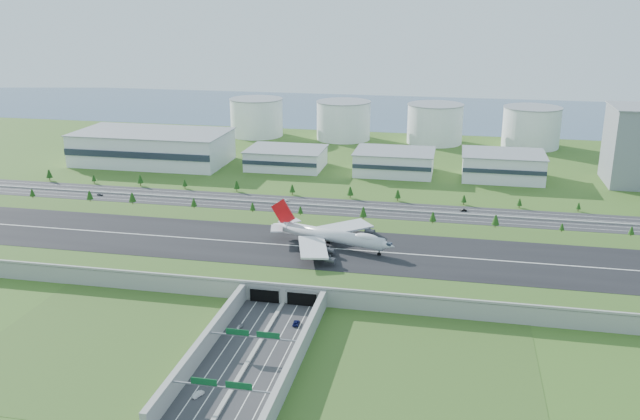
% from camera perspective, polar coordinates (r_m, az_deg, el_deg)
% --- Properties ---
extents(ground, '(1200.00, 1200.00, 0.00)m').
position_cam_1_polar(ground, '(345.98, -1.01, -4.38)').
color(ground, '#294B17').
rests_on(ground, ground).
extents(airfield_deck, '(520.00, 100.00, 9.20)m').
position_cam_1_polar(airfield_deck, '(344.38, -1.02, -3.75)').
color(airfield_deck, gray).
rests_on(airfield_deck, ground).
extents(underpass_road, '(38.80, 120.40, 8.00)m').
position_cam_1_polar(underpass_road, '(257.82, -5.94, -11.77)').
color(underpass_road, '#28282B').
rests_on(underpass_road, ground).
extents(sign_gantry_near, '(38.70, 0.70, 9.80)m').
position_cam_1_polar(sign_gantry_near, '(259.78, -5.68, -10.63)').
color(sign_gantry_near, gray).
rests_on(sign_gantry_near, ground).
extents(sign_gantry_far, '(38.70, 0.70, 9.80)m').
position_cam_1_polar(sign_gantry_far, '(231.20, -8.30, -14.61)').
color(sign_gantry_far, gray).
rests_on(sign_gantry_far, ground).
extents(north_expressway, '(560.00, 36.00, 0.12)m').
position_cam_1_polar(north_expressway, '(433.80, 1.72, 0.23)').
color(north_expressway, '#28282B').
rests_on(north_expressway, ground).
extents(tree_row, '(501.13, 48.66, 8.37)m').
position_cam_1_polar(tree_row, '(433.41, 1.26, 0.86)').
color(tree_row, '#3D2819').
rests_on(tree_row, ground).
extents(hangar_west, '(120.00, 60.00, 25.00)m').
position_cam_1_polar(hangar_west, '(565.30, -13.91, 5.13)').
color(hangar_west, silver).
rests_on(hangar_west, ground).
extents(hangar_mid_a, '(58.00, 42.00, 15.00)m').
position_cam_1_polar(hangar_mid_a, '(533.79, -2.87, 4.36)').
color(hangar_mid_a, silver).
rests_on(hangar_mid_a, ground).
extents(hangar_mid_b, '(58.00, 42.00, 17.00)m').
position_cam_1_polar(hangar_mid_b, '(519.34, 6.28, 4.02)').
color(hangar_mid_b, silver).
rests_on(hangar_mid_b, ground).
extents(hangar_mid_c, '(58.00, 42.00, 19.00)m').
position_cam_1_polar(hangar_mid_c, '(518.24, 15.13, 3.59)').
color(hangar_mid_c, silver).
rests_on(hangar_mid_c, ground).
extents(fuel_tank_a, '(50.00, 50.00, 35.00)m').
position_cam_1_polar(fuel_tank_a, '(661.05, -5.36, 7.76)').
color(fuel_tank_a, white).
rests_on(fuel_tank_a, ground).
extents(fuel_tank_b, '(50.00, 50.00, 35.00)m').
position_cam_1_polar(fuel_tank_b, '(641.72, 1.98, 7.53)').
color(fuel_tank_b, white).
rests_on(fuel_tank_b, ground).
extents(fuel_tank_c, '(50.00, 50.00, 35.00)m').
position_cam_1_polar(fuel_tank_c, '(633.31, 9.65, 7.16)').
color(fuel_tank_c, white).
rests_on(fuel_tank_c, ground).
extents(fuel_tank_d, '(50.00, 50.00, 35.00)m').
position_cam_1_polar(fuel_tank_d, '(636.25, 17.36, 6.66)').
color(fuel_tank_d, white).
rests_on(fuel_tank_d, ground).
extents(bay_water, '(1200.00, 260.00, 0.06)m').
position_cam_1_polar(bay_water, '(806.58, 6.51, 8.24)').
color(bay_water, '#39516E').
rests_on(bay_water, ground).
extents(boeing_747, '(67.95, 63.31, 21.58)m').
position_cam_1_polar(boeing_747, '(341.39, 0.97, -2.16)').
color(boeing_747, silver).
rests_on(boeing_747, airfield_deck).
extents(car_0, '(2.49, 4.80, 1.56)m').
position_cam_1_polar(car_0, '(281.41, -6.83, -9.72)').
color(car_0, '#ABACB0').
rests_on(car_0, ground).
extents(car_1, '(3.40, 4.88, 1.53)m').
position_cam_1_polar(car_1, '(240.53, -10.25, -15.03)').
color(car_1, silver).
rests_on(car_1, ground).
extents(car_2, '(2.89, 5.63, 1.52)m').
position_cam_1_polar(car_2, '(282.56, -2.02, -9.48)').
color(car_2, '#0E1347').
rests_on(car_2, ground).
extents(car_4, '(4.40, 2.22, 1.44)m').
position_cam_1_polar(car_4, '(482.61, -18.04, 1.25)').
color(car_4, '#515055').
rests_on(car_4, ground).
extents(car_5, '(4.42, 1.84, 1.42)m').
position_cam_1_polar(car_5, '(434.70, 11.97, -0.01)').
color(car_5, black).
rests_on(car_5, ground).
extents(car_7, '(5.28, 3.58, 1.42)m').
position_cam_1_polar(car_7, '(446.18, -2.96, 0.81)').
color(car_7, white).
rests_on(car_7, ground).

